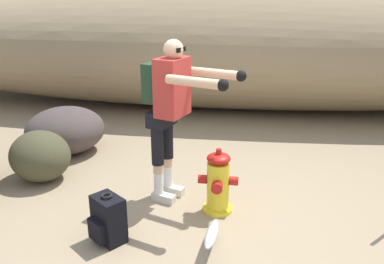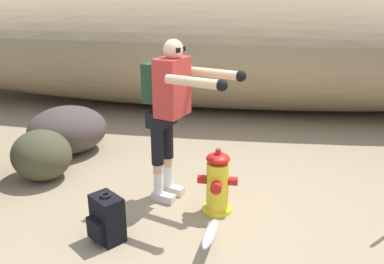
{
  "view_description": "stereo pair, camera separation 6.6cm",
  "coord_description": "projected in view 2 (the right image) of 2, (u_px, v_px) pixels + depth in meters",
  "views": [
    {
      "loc": [
        0.33,
        -3.63,
        2.19
      ],
      "look_at": [
        -0.2,
        0.35,
        0.75
      ],
      "focal_mm": 37.61,
      "sensor_mm": 36.0,
      "label": 1
    },
    {
      "loc": [
        0.4,
        -3.62,
        2.19
      ],
      "look_at": [
        -0.2,
        0.35,
        0.75
      ],
      "focal_mm": 37.61,
      "sensor_mm": 36.0,
      "label": 2
    }
  ],
  "objects": [
    {
      "name": "boulder_small",
      "position": [
        42.0,
        155.0,
        4.83
      ],
      "size": [
        1.03,
        1.01,
        0.6
      ],
      "primitive_type": "ellipsoid",
      "rotation": [
        0.0,
        0.0,
        2.51
      ],
      "color": "#43412A",
      "rests_on": "ground_plane"
    },
    {
      "name": "boulder_mid",
      "position": [
        68.0,
        130.0,
        5.63
      ],
      "size": [
        1.44,
        1.41,
        0.65
      ],
      "primitive_type": "ellipsoid",
      "rotation": [
        0.0,
        0.0,
        0.61
      ],
      "color": "#483C3A",
      "rests_on": "ground_plane"
    },
    {
      "name": "fire_hydrant",
      "position": [
        217.0,
        184.0,
        4.09
      ],
      "size": [
        0.41,
        0.36,
        0.69
      ],
      "color": "yellow",
      "rests_on": "ground_plane"
    },
    {
      "name": "hydrant_water_jet",
      "position": [
        209.0,
        241.0,
        3.46
      ],
      "size": [
        0.45,
        1.23,
        0.46
      ],
      "color": "silver",
      "rests_on": "ground_plane"
    },
    {
      "name": "ground_plane",
      "position": [
        206.0,
        214.0,
        4.17
      ],
      "size": [
        56.0,
        56.0,
        0.04
      ],
      "primitive_type": "cube",
      "color": "#998466"
    },
    {
      "name": "spare_backpack",
      "position": [
        107.0,
        219.0,
        3.65
      ],
      "size": [
        0.36,
        0.36,
        0.47
      ],
      "rotation": [
        0.0,
        0.0,
        4.04
      ],
      "color": "black",
      "rests_on": "ground_plane"
    },
    {
      "name": "utility_worker",
      "position": [
        170.0,
        102.0,
        4.08
      ],
      "size": [
        1.04,
        0.71,
        1.73
      ],
      "rotation": [
        0.0,
        0.0,
        -0.35
      ],
      "color": "beige",
      "rests_on": "ground_plane"
    },
    {
      "name": "dirt_embankment",
      "position": [
        232.0,
        50.0,
        7.68
      ],
      "size": [
        15.93,
        3.2,
        2.17
      ],
      "primitive_type": "ellipsoid",
      "color": "#897556",
      "rests_on": "ground_plane"
    }
  ]
}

